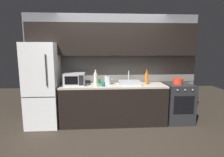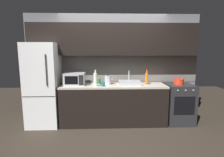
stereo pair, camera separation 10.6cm
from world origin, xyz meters
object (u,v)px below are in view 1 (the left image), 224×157
object	(u,v)px
refrigerator	(43,85)
wine_bottle_white	(96,79)
mug_green	(98,81)
cooking_pot	(178,81)
kettle	(108,80)
oven_range	(178,103)
mug_teal	(103,84)
wine_bottle_orange	(146,78)
microwave	(74,79)

from	to	relation	value
refrigerator	wine_bottle_white	bearing A→B (deg)	-7.33
mug_green	cooking_pot	bearing A→B (deg)	-5.13
refrigerator	kettle	world-z (taller)	refrigerator
kettle	cooking_pot	bearing A→B (deg)	-1.66
cooking_pot	mug_green	bearing A→B (deg)	174.87
kettle	mug_green	world-z (taller)	kettle
oven_range	mug_teal	distance (m)	1.82
oven_range	refrigerator	bearing A→B (deg)	179.98
kettle	mug_teal	distance (m)	0.24
oven_range	mug_green	world-z (taller)	mug_green
oven_range	wine_bottle_orange	world-z (taller)	wine_bottle_orange
cooking_pot	oven_range	bearing A→B (deg)	-2.90
mug_teal	mug_green	distance (m)	0.34
mug_green	cooking_pot	distance (m)	1.82
mug_teal	cooking_pot	bearing A→B (deg)	5.23
wine_bottle_orange	cooking_pot	bearing A→B (deg)	-1.32
cooking_pot	mug_teal	bearing A→B (deg)	-174.77
refrigerator	wine_bottle_orange	world-z (taller)	refrigerator
refrigerator	mug_green	world-z (taller)	refrigerator
refrigerator	microwave	bearing A→B (deg)	1.55
wine_bottle_orange	mug_teal	world-z (taller)	wine_bottle_orange
kettle	wine_bottle_white	bearing A→B (deg)	-144.14
mug_green	mug_teal	bearing A→B (deg)	-71.94
kettle	wine_bottle_white	xyz separation A→B (m)	(-0.27, -0.19, 0.05)
kettle	mug_green	distance (m)	0.25
wine_bottle_orange	cooking_pot	size ratio (longest dim) A/B	1.47
wine_bottle_white	cooking_pot	bearing A→B (deg)	4.52
oven_range	cooking_pot	world-z (taller)	cooking_pot
kettle	mug_green	xyz separation A→B (m)	(-0.21, 0.12, -0.04)
kettle	wine_bottle_orange	world-z (taller)	wine_bottle_orange
oven_range	wine_bottle_orange	distance (m)	0.96
mug_teal	cooking_pot	size ratio (longest dim) A/B	0.39
microwave	wine_bottle_orange	world-z (taller)	wine_bottle_orange
wine_bottle_white	kettle	bearing A→B (deg)	35.86
refrigerator	wine_bottle_white	distance (m)	1.17
refrigerator	kettle	distance (m)	1.42
refrigerator	cooking_pot	distance (m)	3.02
mug_green	refrigerator	bearing A→B (deg)	-172.29
mug_teal	oven_range	bearing A→B (deg)	5.10
kettle	wine_bottle_white	size ratio (longest dim) A/B	0.62
mug_green	oven_range	bearing A→B (deg)	-5.10
oven_range	cooking_pot	xyz separation A→B (m)	(-0.03, 0.00, 0.51)
wine_bottle_white	microwave	bearing A→B (deg)	160.51
wine_bottle_white	oven_range	bearing A→B (deg)	4.42
wine_bottle_orange	mug_teal	bearing A→B (deg)	-169.98
kettle	wine_bottle_white	distance (m)	0.34
cooking_pot	wine_bottle_white	bearing A→B (deg)	-175.48
microwave	mug_teal	size ratio (longest dim) A/B	5.15
microwave	mug_green	bearing A→B (deg)	15.40
mug_green	cooking_pot	world-z (taller)	cooking_pot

